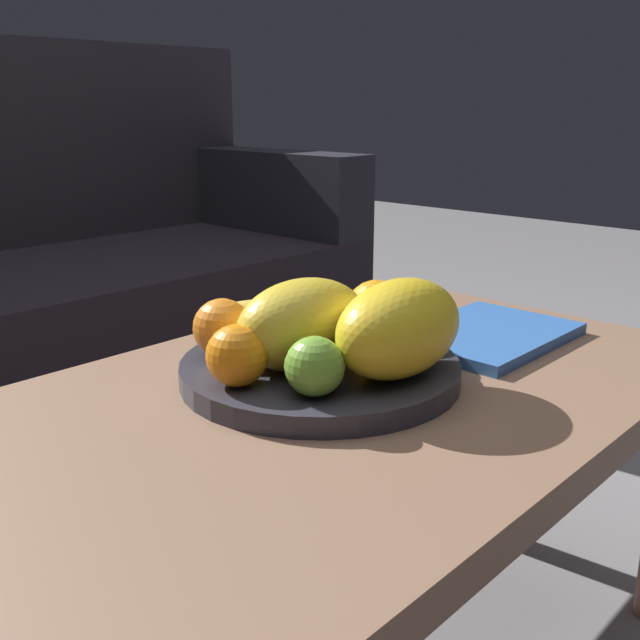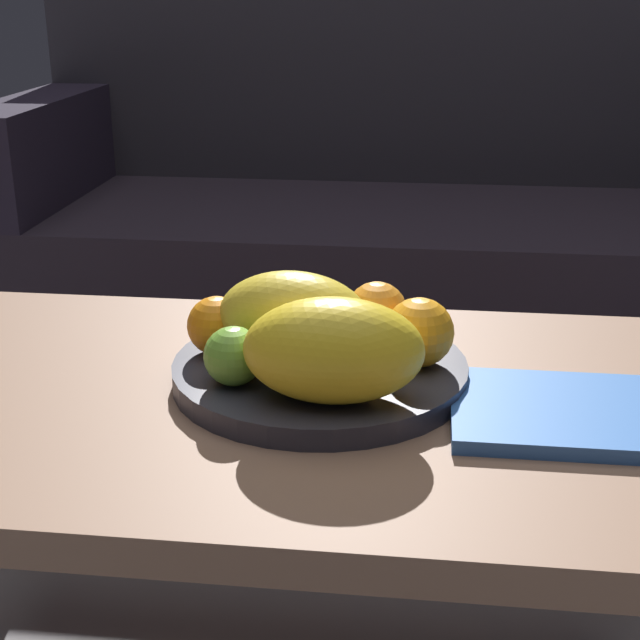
{
  "view_description": "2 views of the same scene",
  "coord_description": "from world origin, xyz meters",
  "px_view_note": "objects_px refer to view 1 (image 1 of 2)",
  "views": [
    {
      "loc": [
        -0.58,
        -0.53,
        0.75
      ],
      "look_at": [
        0.03,
        0.03,
        0.5
      ],
      "focal_mm": 41.4,
      "sensor_mm": 36.0,
      "label": 1
    },
    {
      "loc": [
        0.14,
        -0.91,
        0.86
      ],
      "look_at": [
        0.03,
        0.03,
        0.5
      ],
      "focal_mm": 51.39,
      "sensor_mm": 36.0,
      "label": 2
    }
  ],
  "objects_px": {
    "orange_back": "(311,310)",
    "orange_right": "(237,356)",
    "apple_front": "(315,366)",
    "fruit_bowl": "(320,370)",
    "banana_bunch": "(276,325)",
    "melon_large_front": "(399,328)",
    "orange_front": "(376,310)",
    "melon_smaller_beside": "(301,324)",
    "orange_left": "(222,328)",
    "coffee_table": "(324,434)",
    "magazine": "(486,335)"
  },
  "relations": [
    {
      "from": "melon_large_front",
      "to": "banana_bunch",
      "type": "relative_size",
      "value": 1.13
    },
    {
      "from": "orange_left",
      "to": "fruit_bowl",
      "type": "bearing_deg",
      "value": -54.43
    },
    {
      "from": "melon_smaller_beside",
      "to": "magazine",
      "type": "relative_size",
      "value": 0.69
    },
    {
      "from": "coffee_table",
      "to": "banana_bunch",
      "type": "relative_size",
      "value": 6.16
    },
    {
      "from": "melon_smaller_beside",
      "to": "orange_left",
      "type": "relative_size",
      "value": 2.41
    },
    {
      "from": "melon_smaller_beside",
      "to": "apple_front",
      "type": "distance_m",
      "value": 0.09
    },
    {
      "from": "orange_right",
      "to": "magazine",
      "type": "height_order",
      "value": "orange_right"
    },
    {
      "from": "melon_large_front",
      "to": "orange_front",
      "type": "relative_size",
      "value": 2.37
    },
    {
      "from": "melon_smaller_beside",
      "to": "magazine",
      "type": "xyz_separation_m",
      "value": [
        0.3,
        -0.06,
        -0.07
      ]
    },
    {
      "from": "orange_front",
      "to": "orange_right",
      "type": "height_order",
      "value": "orange_front"
    },
    {
      "from": "coffee_table",
      "to": "orange_right",
      "type": "relative_size",
      "value": 14.74
    },
    {
      "from": "orange_back",
      "to": "fruit_bowl",
      "type": "bearing_deg",
      "value": -129.61
    },
    {
      "from": "apple_front",
      "to": "magazine",
      "type": "bearing_deg",
      "value": 0.82
    },
    {
      "from": "melon_large_front",
      "to": "orange_back",
      "type": "relative_size",
      "value": 2.55
    },
    {
      "from": "melon_large_front",
      "to": "orange_left",
      "type": "height_order",
      "value": "melon_large_front"
    },
    {
      "from": "coffee_table",
      "to": "orange_right",
      "type": "height_order",
      "value": "orange_right"
    },
    {
      "from": "fruit_bowl",
      "to": "melon_smaller_beside",
      "type": "distance_m",
      "value": 0.07
    },
    {
      "from": "orange_left",
      "to": "orange_right",
      "type": "xyz_separation_m",
      "value": [
        -0.05,
        -0.09,
        -0.0
      ]
    },
    {
      "from": "coffee_table",
      "to": "melon_large_front",
      "type": "height_order",
      "value": "melon_large_front"
    },
    {
      "from": "orange_left",
      "to": "orange_back",
      "type": "distance_m",
      "value": 0.13
    },
    {
      "from": "fruit_bowl",
      "to": "orange_back",
      "type": "relative_size",
      "value": 4.62
    },
    {
      "from": "apple_front",
      "to": "banana_bunch",
      "type": "relative_size",
      "value": 0.39
    },
    {
      "from": "melon_smaller_beside",
      "to": "magazine",
      "type": "distance_m",
      "value": 0.32
    },
    {
      "from": "coffee_table",
      "to": "fruit_bowl",
      "type": "relative_size",
      "value": 3.0
    },
    {
      "from": "orange_front",
      "to": "orange_left",
      "type": "distance_m",
      "value": 0.2
    },
    {
      "from": "orange_front",
      "to": "orange_right",
      "type": "xyz_separation_m",
      "value": [
        -0.23,
        0.01,
        -0.0
      ]
    },
    {
      "from": "orange_back",
      "to": "orange_right",
      "type": "bearing_deg",
      "value": -161.12
    },
    {
      "from": "coffee_table",
      "to": "orange_left",
      "type": "bearing_deg",
      "value": 106.71
    },
    {
      "from": "orange_back",
      "to": "apple_front",
      "type": "distance_m",
      "value": 0.2
    },
    {
      "from": "orange_front",
      "to": "banana_bunch",
      "type": "xyz_separation_m",
      "value": [
        -0.11,
        0.07,
        -0.01
      ]
    },
    {
      "from": "orange_right",
      "to": "apple_front",
      "type": "height_order",
      "value": "orange_right"
    },
    {
      "from": "apple_front",
      "to": "magazine",
      "type": "height_order",
      "value": "apple_front"
    },
    {
      "from": "coffee_table",
      "to": "orange_front",
      "type": "bearing_deg",
      "value": 15.19
    },
    {
      "from": "banana_bunch",
      "to": "melon_smaller_beside",
      "type": "bearing_deg",
      "value": -111.92
    },
    {
      "from": "melon_smaller_beside",
      "to": "orange_left",
      "type": "distance_m",
      "value": 0.11
    },
    {
      "from": "banana_bunch",
      "to": "magazine",
      "type": "xyz_separation_m",
      "value": [
        0.28,
        -0.14,
        -0.05
      ]
    },
    {
      "from": "coffee_table",
      "to": "melon_smaller_beside",
      "type": "xyz_separation_m",
      "value": [
        -0.0,
        0.03,
        0.13
      ]
    },
    {
      "from": "orange_back",
      "to": "apple_front",
      "type": "relative_size",
      "value": 1.13
    },
    {
      "from": "orange_right",
      "to": "orange_back",
      "type": "distance_m",
      "value": 0.19
    },
    {
      "from": "orange_front",
      "to": "orange_left",
      "type": "height_order",
      "value": "orange_front"
    },
    {
      "from": "orange_left",
      "to": "banana_bunch",
      "type": "xyz_separation_m",
      "value": [
        0.06,
        -0.03,
        -0.01
      ]
    },
    {
      "from": "magazine",
      "to": "banana_bunch",
      "type": "bearing_deg",
      "value": 153.79
    },
    {
      "from": "melon_large_front",
      "to": "orange_front",
      "type": "bearing_deg",
      "value": 49.93
    },
    {
      "from": "orange_front",
      "to": "melon_smaller_beside",
      "type": "bearing_deg",
      "value": -178.02
    },
    {
      "from": "fruit_bowl",
      "to": "orange_right",
      "type": "distance_m",
      "value": 0.13
    },
    {
      "from": "melon_smaller_beside",
      "to": "orange_back",
      "type": "xyz_separation_m",
      "value": [
        0.09,
        0.07,
        -0.02
      ]
    },
    {
      "from": "orange_front",
      "to": "apple_front",
      "type": "distance_m",
      "value": 0.21
    },
    {
      "from": "melon_smaller_beside",
      "to": "orange_front",
      "type": "distance_m",
      "value": 0.14
    },
    {
      "from": "fruit_bowl",
      "to": "orange_left",
      "type": "xyz_separation_m",
      "value": [
        -0.07,
        0.1,
        0.05
      ]
    },
    {
      "from": "fruit_bowl",
      "to": "banana_bunch",
      "type": "height_order",
      "value": "banana_bunch"
    }
  ]
}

